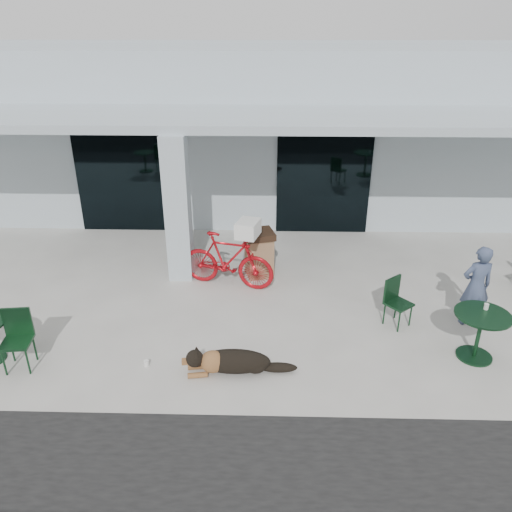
{
  "coord_description": "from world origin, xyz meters",
  "views": [
    {
      "loc": [
        0.4,
        -7.47,
        5.14
      ],
      "look_at": [
        0.16,
        1.27,
        1.0
      ],
      "focal_mm": 35.0,
      "sensor_mm": 36.0,
      "label": 1
    }
  ],
  "objects_px": {
    "person": "(476,286)",
    "trash_receptacle": "(259,253)",
    "cafe_chair_near": "(16,342)",
    "cafe_chair_far_a": "(399,303)",
    "dog": "(234,360)",
    "bicycle": "(228,260)",
    "cafe_table_far": "(478,336)"
  },
  "relations": [
    {
      "from": "dog",
      "to": "cafe_chair_far_a",
      "type": "xyz_separation_m",
      "value": [
        2.93,
        1.46,
        0.23
      ]
    },
    {
      "from": "cafe_chair_far_a",
      "to": "person",
      "type": "relative_size",
      "value": 0.59
    },
    {
      "from": "bicycle",
      "to": "trash_receptacle",
      "type": "bearing_deg",
      "value": -35.85
    },
    {
      "from": "cafe_chair_near",
      "to": "person",
      "type": "bearing_deg",
      "value": 4.49
    },
    {
      "from": "dog",
      "to": "person",
      "type": "distance_m",
      "value": 4.61
    },
    {
      "from": "cafe_chair_far_a",
      "to": "trash_receptacle",
      "type": "relative_size",
      "value": 0.89
    },
    {
      "from": "dog",
      "to": "cafe_table_far",
      "type": "relative_size",
      "value": 1.5
    },
    {
      "from": "cafe_chair_near",
      "to": "cafe_chair_far_a",
      "type": "bearing_deg",
      "value": 5.96
    },
    {
      "from": "cafe_chair_near",
      "to": "cafe_chair_far_a",
      "type": "relative_size",
      "value": 1.09
    },
    {
      "from": "person",
      "to": "trash_receptacle",
      "type": "height_order",
      "value": "person"
    },
    {
      "from": "person",
      "to": "cafe_table_far",
      "type": "bearing_deg",
      "value": 67.35
    },
    {
      "from": "bicycle",
      "to": "cafe_chair_near",
      "type": "height_order",
      "value": "bicycle"
    },
    {
      "from": "cafe_table_far",
      "to": "trash_receptacle",
      "type": "relative_size",
      "value": 0.87
    },
    {
      "from": "cafe_table_far",
      "to": "person",
      "type": "distance_m",
      "value": 1.15
    },
    {
      "from": "person",
      "to": "bicycle",
      "type": "bearing_deg",
      "value": -23.77
    },
    {
      "from": "cafe_table_far",
      "to": "trash_receptacle",
      "type": "height_order",
      "value": "trash_receptacle"
    },
    {
      "from": "cafe_chair_near",
      "to": "person",
      "type": "distance_m",
      "value": 7.94
    },
    {
      "from": "person",
      "to": "trash_receptacle",
      "type": "bearing_deg",
      "value": -32.65
    },
    {
      "from": "cafe_chair_far_a",
      "to": "person",
      "type": "distance_m",
      "value": 1.42
    },
    {
      "from": "cafe_chair_near",
      "to": "cafe_table_far",
      "type": "xyz_separation_m",
      "value": [
        7.5,
        0.48,
        -0.08
      ]
    },
    {
      "from": "cafe_table_far",
      "to": "cafe_chair_far_a",
      "type": "relative_size",
      "value": 0.98
    },
    {
      "from": "bicycle",
      "to": "cafe_chair_near",
      "type": "distance_m",
      "value": 4.28
    },
    {
      "from": "dog",
      "to": "trash_receptacle",
      "type": "distance_m",
      "value": 3.45
    },
    {
      "from": "bicycle",
      "to": "trash_receptacle",
      "type": "xyz_separation_m",
      "value": [
        0.64,
        0.52,
        -0.08
      ]
    },
    {
      "from": "cafe_chair_far_a",
      "to": "trash_receptacle",
      "type": "distance_m",
      "value": 3.26
    },
    {
      "from": "person",
      "to": "trash_receptacle",
      "type": "distance_m",
      "value": 4.4
    },
    {
      "from": "cafe_chair_near",
      "to": "cafe_table_far",
      "type": "height_order",
      "value": "cafe_chair_near"
    },
    {
      "from": "dog",
      "to": "trash_receptacle",
      "type": "bearing_deg",
      "value": 76.58
    },
    {
      "from": "dog",
      "to": "cafe_chair_near",
      "type": "xyz_separation_m",
      "value": [
        -3.48,
        0.02,
        0.28
      ]
    },
    {
      "from": "person",
      "to": "trash_receptacle",
      "type": "xyz_separation_m",
      "value": [
        -3.98,
        1.86,
        -0.27
      ]
    },
    {
      "from": "dog",
      "to": "cafe_chair_near",
      "type": "relative_size",
      "value": 1.35
    },
    {
      "from": "cafe_chair_near",
      "to": "cafe_chair_far_a",
      "type": "distance_m",
      "value": 6.56
    }
  ]
}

